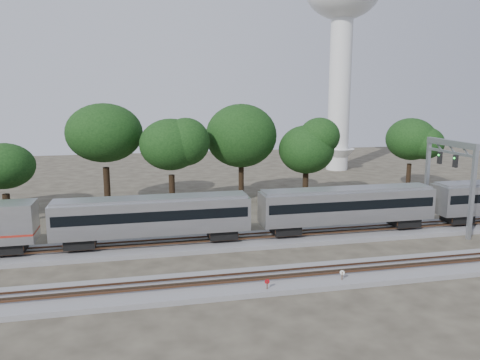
# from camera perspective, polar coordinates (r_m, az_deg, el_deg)

# --- Properties ---
(ground) EXTENTS (160.00, 160.00, 0.00)m
(ground) POSITION_cam_1_polar(r_m,az_deg,el_deg) (39.89, -2.85, -10.63)
(ground) COLOR #383328
(ground) RESTS_ON ground
(track_far) EXTENTS (160.00, 5.00, 0.73)m
(track_far) POSITION_cam_1_polar(r_m,az_deg,el_deg) (45.41, -4.13, -7.71)
(track_far) COLOR slate
(track_far) RESTS_ON ground
(track_near) EXTENTS (160.00, 5.00, 0.73)m
(track_near) POSITION_cam_1_polar(r_m,az_deg,el_deg) (36.17, -1.76, -12.56)
(track_near) COLOR slate
(track_near) RESTS_ON ground
(train) EXTENTS (93.61, 3.23, 4.76)m
(train) POSITION_cam_1_polar(r_m,az_deg,el_deg) (48.76, 13.09, -2.92)
(train) COLOR #B5B7BC
(train) RESTS_ON ground
(switch_stand_red) EXTENTS (0.37, 0.07, 1.16)m
(switch_stand_red) POSITION_cam_1_polar(r_m,az_deg,el_deg) (34.75, 3.32, -12.62)
(switch_stand_red) COLOR #512D19
(switch_stand_red) RESTS_ON ground
(switch_stand_white) EXTENTS (0.35, 0.18, 1.16)m
(switch_stand_white) POSITION_cam_1_polar(r_m,az_deg,el_deg) (37.12, 12.34, -11.30)
(switch_stand_white) COLOR #512D19
(switch_stand_white) RESTS_ON ground
(switch_lever) EXTENTS (0.51, 0.32, 0.30)m
(switch_lever) POSITION_cam_1_polar(r_m,az_deg,el_deg) (36.65, 10.01, -12.50)
(switch_lever) COLOR #512D19
(switch_lever) RESTS_ON ground
(water_tower) EXTENTS (14.30, 14.30, 39.60)m
(water_tower) POSITION_cam_1_polar(r_m,az_deg,el_deg) (92.19, 12.40, 19.59)
(water_tower) COLOR silver
(water_tower) RESTS_ON ground
(signal_gantry) EXTENTS (0.67, 7.89, 9.59)m
(signal_gantry) POSITION_cam_1_polar(r_m,az_deg,el_deg) (53.90, 24.17, 1.69)
(signal_gantry) COLOR gray
(signal_gantry) RESTS_ON ground
(tree_2) EXTENTS (6.79, 6.79, 9.57)m
(tree_2) POSITION_cam_1_polar(r_m,az_deg,el_deg) (56.48, -26.90, 1.49)
(tree_2) COLOR black
(tree_2) RESTS_ON ground
(tree_3) EXTENTS (9.66, 9.66, 13.62)m
(tree_3) POSITION_cam_1_polar(r_m,az_deg,el_deg) (61.54, -16.22, 5.52)
(tree_3) COLOR black
(tree_3) RESTS_ON ground
(tree_4) EXTENTS (8.35, 8.35, 11.77)m
(tree_4) POSITION_cam_1_polar(r_m,az_deg,el_deg) (58.17, -8.44, 4.28)
(tree_4) COLOR black
(tree_4) RESTS_ON ground
(tree_5) EXTENTS (9.01, 9.01, 12.71)m
(tree_5) POSITION_cam_1_polar(r_m,az_deg,el_deg) (62.23, 0.15, 5.40)
(tree_5) COLOR black
(tree_5) RESTS_ON ground
(tree_6) EXTENTS (7.18, 7.18, 10.13)m
(tree_6) POSITION_cam_1_polar(r_m,az_deg,el_deg) (62.87, 8.09, 3.69)
(tree_6) COLOR black
(tree_6) RESTS_ON ground
(tree_7) EXTENTS (7.98, 7.98, 11.25)m
(tree_7) POSITION_cam_1_polar(r_m,az_deg,el_deg) (72.70, 20.11, 4.68)
(tree_7) COLOR black
(tree_7) RESTS_ON ground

